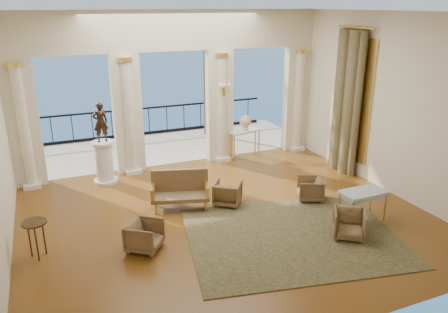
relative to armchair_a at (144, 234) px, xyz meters
name	(u,v)px	position (x,y,z in m)	size (l,w,h in m)	color
floor	(227,218)	(2.03, 0.60, -0.33)	(9.00, 9.00, 0.00)	#4E240A
room_walls	(251,105)	(2.03, -0.52, 2.55)	(9.00, 9.00, 9.00)	white
arcade	(175,80)	(2.03, 4.42, 2.25)	(9.00, 0.56, 4.50)	beige
terrace	(161,147)	(2.03, 6.40, -0.38)	(10.00, 3.60, 0.10)	#BFB49D
balustrade	(149,123)	(2.03, 8.00, 0.08)	(9.00, 0.06, 1.03)	black
palm_tree	(205,21)	(4.03, 7.20, 3.76)	(2.00, 2.00, 4.50)	#4C3823
sea	(67,80)	(2.03, 60.60, -6.33)	(160.00, 160.00, 0.00)	#286999
curtain	(346,103)	(6.31, 2.10, 1.69)	(0.33, 1.40, 4.09)	brown
window_frame	(352,100)	(6.50, 2.10, 1.77)	(0.04, 1.60, 3.40)	gold
wall_sconce	(224,91)	(3.43, 4.11, 1.90)	(0.30, 0.11, 0.33)	gold
rug	(293,236)	(2.98, -0.73, -0.32)	(4.36, 3.39, 0.02)	#293019
armchair_a	(144,234)	(0.00, 0.00, 0.00)	(0.64, 0.60, 0.66)	#423419
armchair_b	(349,223)	(4.07, -1.17, 0.00)	(0.64, 0.60, 0.66)	#423419
armchair_c	(310,188)	(4.35, 0.72, -0.02)	(0.61, 0.57, 0.62)	#423419
armchair_d	(228,192)	(2.34, 1.27, -0.01)	(0.63, 0.59, 0.64)	#423419
settee	(180,190)	(1.23, 1.57, 0.12)	(1.48, 0.95, 0.91)	#423419
game_table	(363,194)	(4.83, -0.64, 0.30)	(1.03, 0.58, 0.70)	#97B2BB
pedestal	(104,163)	(-0.20, 3.85, 0.24)	(0.64, 0.64, 1.17)	silver
statue	(100,122)	(-0.20, 3.85, 1.38)	(0.39, 0.25, 1.06)	black
console_table	(245,135)	(4.17, 4.15, 0.43)	(1.03, 0.61, 0.92)	silver
urn	(245,122)	(4.17, 4.15, 0.86)	(0.37, 0.37, 0.48)	silver
side_table	(35,227)	(-1.97, 0.51, 0.33)	(0.47, 0.47, 0.76)	black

